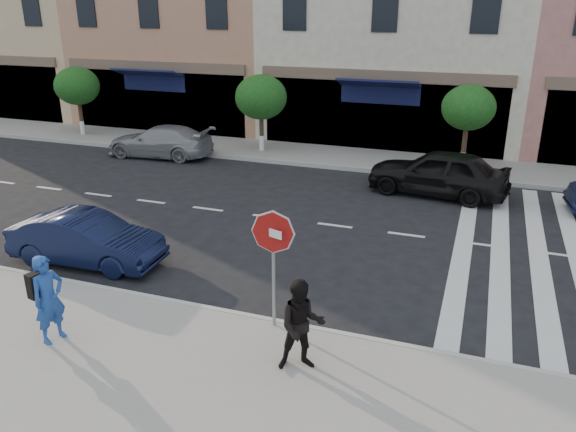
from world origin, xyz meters
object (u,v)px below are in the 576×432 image
(stop_sign, at_px, (273,243))
(car_near_mid, at_px, (86,239))
(photographer, at_px, (49,299))
(car_far_left, at_px, (160,141))
(walker, at_px, (302,325))
(car_far_mid, at_px, (438,172))

(stop_sign, height_order, car_near_mid, stop_sign)
(photographer, bearing_deg, stop_sign, -49.61)
(car_far_left, bearing_deg, photographer, 20.47)
(car_near_mid, distance_m, car_far_left, 10.00)
(walker, xyz_separation_m, car_far_mid, (1.14, 10.49, -0.20))
(car_near_mid, xyz_separation_m, car_far_left, (-3.74, 9.27, 0.02))
(stop_sign, height_order, walker, stop_sign)
(car_far_left, xyz_separation_m, car_far_mid, (11.08, -1.19, 0.13))
(photographer, height_order, walker, photographer)
(car_near_mid, distance_m, car_far_mid, 10.93)
(stop_sign, relative_size, walker, 1.44)
(stop_sign, bearing_deg, car_far_mid, 96.49)
(car_far_left, bearing_deg, car_far_mid, 80.60)
(car_near_mid, bearing_deg, stop_sign, -106.82)
(stop_sign, relative_size, car_near_mid, 0.63)
(photographer, height_order, car_far_left, photographer)
(photographer, relative_size, car_far_mid, 0.37)
(stop_sign, relative_size, car_far_left, 0.54)
(stop_sign, distance_m, walker, 1.66)
(stop_sign, distance_m, car_far_left, 13.99)
(photographer, distance_m, car_far_mid, 12.55)
(car_near_mid, bearing_deg, walker, -113.83)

